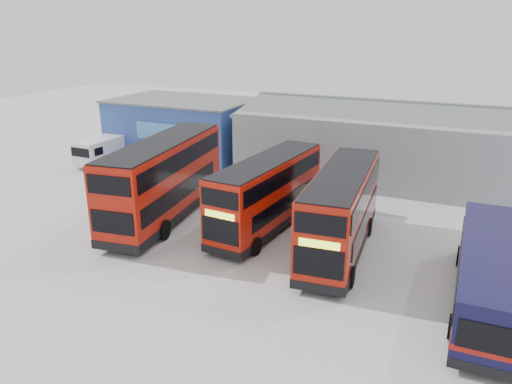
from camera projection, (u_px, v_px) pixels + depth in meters
name	position (u px, v px, depth m)	size (l,w,h in m)	color
ground_plane	(231.00, 268.00, 24.88)	(120.00, 120.00, 0.00)	#AEAEA8
office_block	(184.00, 127.00, 45.03)	(12.30, 8.32, 5.12)	navy
maintenance_shed	(443.00, 146.00, 38.11)	(30.50, 12.00, 5.89)	gray
double_decker_left	(164.00, 181.00, 30.37)	(4.33, 11.92, 4.94)	#AD1709
double_decker_centre	(267.00, 195.00, 28.95)	(3.24, 10.21, 4.25)	#AD1709
double_decker_right	(341.00, 213.00, 25.98)	(3.41, 10.66, 4.44)	#AD1709
single_decker_blue	(489.00, 277.00, 21.04)	(2.74, 10.70, 2.89)	#0C0E35
panel_van	(103.00, 150.00, 42.55)	(2.41, 5.37, 2.32)	silver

